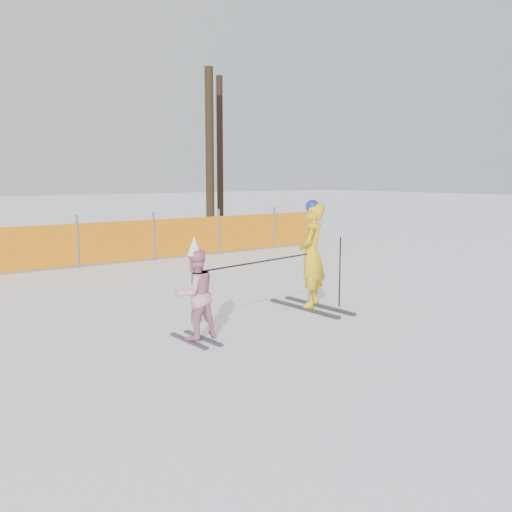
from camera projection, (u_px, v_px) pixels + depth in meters
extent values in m
plane|color=white|center=(278.00, 330.00, 8.01)|extent=(120.00, 120.00, 0.00)
cube|color=black|center=(303.00, 308.00, 9.25)|extent=(0.09, 1.60, 0.04)
cube|color=black|center=(319.00, 305.00, 9.46)|extent=(0.09, 1.60, 0.04)
imported|color=yellow|center=(312.00, 255.00, 9.24)|extent=(0.74, 0.69, 1.69)
sphere|color=navy|center=(312.00, 206.00, 9.13)|extent=(0.22, 0.22, 0.22)
cube|color=black|center=(189.00, 341.00, 7.44)|extent=(0.09, 0.87, 0.03)
cube|color=black|center=(203.00, 338.00, 7.57)|extent=(0.09, 0.87, 0.03)
imported|color=pink|center=(195.00, 294.00, 7.42)|extent=(0.59, 0.47, 1.19)
cone|color=white|center=(194.00, 246.00, 7.33)|extent=(0.19, 0.19, 0.24)
cylinder|color=black|center=(340.00, 272.00, 9.39)|extent=(0.02, 0.02, 1.16)
cylinder|color=black|center=(260.00, 262.00, 8.31)|extent=(2.25, 0.42, 0.02)
cylinder|color=#595960|center=(78.00, 241.00, 13.42)|extent=(0.06, 0.06, 1.25)
cylinder|color=#595960|center=(154.00, 236.00, 14.63)|extent=(0.06, 0.06, 1.25)
cylinder|color=#595960|center=(219.00, 231.00, 15.84)|extent=(0.06, 0.06, 1.25)
cylinder|color=#595960|center=(274.00, 228.00, 17.05)|extent=(0.06, 0.06, 1.25)
cube|color=orange|center=(25.00, 249.00, 12.71)|extent=(17.59, 0.03, 1.00)
cylinder|color=black|center=(210.00, 154.00, 19.68)|extent=(0.29, 0.29, 5.83)
cylinder|color=black|center=(220.00, 156.00, 21.29)|extent=(0.24, 0.24, 5.82)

